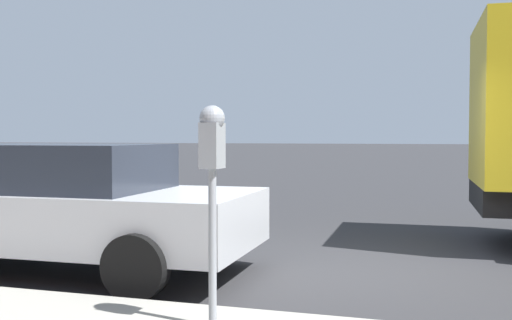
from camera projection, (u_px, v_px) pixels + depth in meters
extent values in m
plane|color=#2B2B2D|center=(350.00, 270.00, 6.91)|extent=(220.00, 220.00, 0.00)
cylinder|color=gray|center=(212.00, 248.00, 4.47)|extent=(0.06, 0.06, 1.19)
cube|color=gray|center=(212.00, 146.00, 4.44)|extent=(0.20, 0.14, 0.34)
sphere|color=gray|center=(212.00, 118.00, 4.43)|extent=(0.19, 0.19, 0.19)
cube|color=#B21919|center=(217.00, 151.00, 4.54)|extent=(0.01, 0.11, 0.12)
cube|color=black|center=(217.00, 135.00, 4.54)|extent=(0.01, 0.10, 0.08)
cube|color=#B7BABF|center=(67.00, 216.00, 6.87)|extent=(1.94, 4.35, 0.62)
cube|color=#232833|center=(53.00, 167.00, 6.89)|extent=(1.68, 2.45, 0.52)
cylinder|color=black|center=(205.00, 235.00, 7.41)|extent=(0.23, 0.64, 0.64)
cylinder|color=black|center=(136.00, 267.00, 5.62)|extent=(0.23, 0.64, 0.64)
cylinder|color=black|center=(20.00, 227.00, 8.13)|extent=(0.23, 0.64, 0.64)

